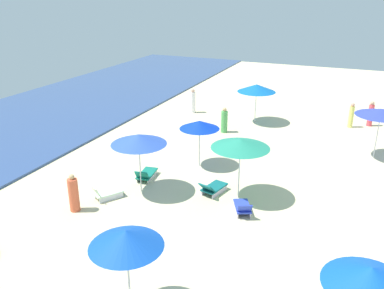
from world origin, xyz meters
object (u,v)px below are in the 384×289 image
at_px(umbrella_5, 381,112).
at_px(beachgoer_3, 193,102).
at_px(lounge_chair_3_0, 146,174).
at_px(lounge_chair_2_1, 213,188).
at_px(umbrella_4, 371,277).
at_px(umbrella_3, 139,139).
at_px(umbrella_2, 240,144).
at_px(beachgoer_2, 351,116).
at_px(umbrella_1, 126,239).
at_px(lounge_chair_3_1, 107,193).
at_px(umbrella_6, 257,88).
at_px(beachgoer_4, 74,194).
at_px(beachgoer_0, 224,121).
at_px(beachgoer_1, 371,114).
at_px(umbrella_0, 199,125).
at_px(lounge_chair_2_0, 243,207).

bearing_deg(umbrella_5, beachgoer_3, 71.96).
xyz_separation_m(lounge_chair_3_0, beachgoer_3, (10.79, 2.25, 0.57)).
height_order(lounge_chair_2_1, umbrella_4, umbrella_4).
xyz_separation_m(umbrella_3, umbrella_4, (-5.34, -9.00, -0.11)).
bearing_deg(lounge_chair_2_1, umbrella_3, 32.98).
bearing_deg(umbrella_2, beachgoer_2, -17.84).
xyz_separation_m(umbrella_4, umbrella_5, (13.41, -0.25, 0.16)).
height_order(lounge_chair_2_1, umbrella_5, umbrella_5).
relative_size(umbrella_1, lounge_chair_3_0, 1.69).
distance_m(umbrella_2, lounge_chair_3_1, 5.95).
bearing_deg(umbrella_6, umbrella_5, -115.23).
bearing_deg(umbrella_6, beachgoer_4, 165.60).
relative_size(beachgoer_0, beachgoer_4, 0.99).
height_order(umbrella_2, beachgoer_4, umbrella_2).
relative_size(umbrella_2, umbrella_5, 0.98).
distance_m(umbrella_3, lounge_chair_3_1, 2.65).
height_order(umbrella_1, umbrella_2, umbrella_2).
xyz_separation_m(beachgoer_0, beachgoer_4, (-11.26, 2.37, 0.00)).
height_order(lounge_chair_2_1, beachgoer_0, beachgoer_0).
distance_m(lounge_chair_3_0, beachgoer_4, 3.84).
bearing_deg(umbrella_1, beachgoer_4, 51.99).
bearing_deg(beachgoer_2, beachgoer_0, 31.64).
bearing_deg(beachgoer_2, lounge_chair_3_1, 59.44).
xyz_separation_m(lounge_chair_3_1, umbrella_4, (-4.20, -10.01, 2.06)).
xyz_separation_m(umbrella_1, beachgoer_1, (19.93, -5.66, -1.58)).
distance_m(beachgoer_3, beachgoer_4, 14.44).
xyz_separation_m(umbrella_4, beachgoer_3, (17.29, 11.66, -1.51)).
distance_m(lounge_chair_3_0, umbrella_5, 12.08).
height_order(beachgoer_3, beachgoer_4, beachgoer_3).
distance_m(lounge_chair_2_1, beachgoer_2, 12.82).
bearing_deg(umbrella_2, umbrella_4, -142.59).
bearing_deg(beachgoer_1, umbrella_0, -116.36).
relative_size(lounge_chair_2_0, beachgoer_4, 0.85).
xyz_separation_m(umbrella_5, beachgoer_1, (5.60, 0.32, -1.71)).
height_order(lounge_chair_3_0, beachgoer_1, beachgoer_1).
bearing_deg(umbrella_5, umbrella_3, 131.11).
bearing_deg(beachgoer_2, lounge_chair_3_0, 56.58).
bearing_deg(lounge_chair_3_0, lounge_chair_3_1, 66.86).
bearing_deg(beachgoer_3, beachgoer_2, -154.52).
relative_size(lounge_chair_3_0, beachgoer_3, 0.89).
bearing_deg(umbrella_1, lounge_chair_2_0, -11.92).
relative_size(beachgoer_1, beachgoer_4, 1.03).
relative_size(beachgoer_2, beachgoer_3, 0.93).
bearing_deg(umbrella_5, lounge_chair_2_1, 138.01).
bearing_deg(beachgoer_0, umbrella_4, 5.94).
distance_m(lounge_chair_2_1, lounge_chair_3_1, 4.50).
bearing_deg(umbrella_3, umbrella_6, -9.75).
bearing_deg(umbrella_4, umbrella_1, 99.07).
bearing_deg(umbrella_2, beachgoer_0, 23.10).
bearing_deg(umbrella_2, beachgoer_3, 31.78).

